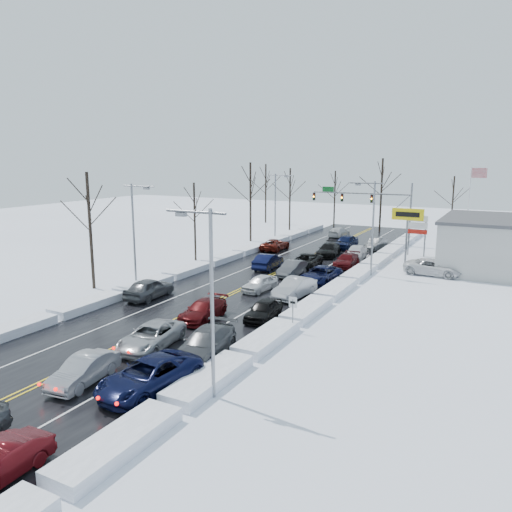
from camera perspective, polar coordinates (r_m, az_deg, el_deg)
The scene contains 44 objects.
ground at distance 43.38m, azimuth -1.48°, elevation -3.73°, with size 160.00×160.00×0.00m, color white.
road_surface at distance 45.08m, azimuth -0.24°, elevation -3.14°, with size 14.00×84.00×0.01m, color black.
snow_bank_left at distance 49.01m, azimuth -8.10°, elevation -2.08°, with size 1.81×72.00×0.62m, color white.
snow_bank_right at distance 42.16m, azimuth 8.94°, elevation -4.31°, with size 1.81×72.00×0.62m, color white.
traffic_signal_mast at distance 66.97m, azimuth 13.02°, elevation 6.08°, with size 13.28×0.39×8.00m.
tires_plus_sign at distance 53.82m, azimuth 16.94°, elevation 4.14°, with size 3.20×0.34×6.00m.
used_vehicles_sign at distance 59.89m, azimuth 17.97°, elevation 3.15°, with size 2.20×0.22×4.65m.
speed_limit_sign at distance 32.52m, azimuth 4.23°, elevation -5.93°, with size 0.55×0.09×2.35m.
flagpole at distance 66.93m, azimuth 23.28°, elevation 5.83°, with size 1.87×1.20×10.00m.
streetlight_se at distance 22.98m, azimuth -5.50°, elevation -3.73°, with size 3.20×0.25×9.00m.
streetlight_ne at distance 48.46m, azimuth 13.02°, elevation 3.98°, with size 3.20×0.25×9.00m.
streetlight_sw at distance 43.87m, azimuth -13.64°, elevation 3.21°, with size 3.20×0.25×9.00m.
streetlight_nw at distance 67.30m, azimuth 2.37°, elevation 6.24°, with size 3.20×0.25×9.00m.
tree_left_b at distance 44.46m, azimuth -18.56°, elevation 5.22°, with size 4.00×4.00×10.00m.
tree_left_c at distance 54.53m, azimuth -7.05°, elevation 5.63°, with size 3.40×3.40×8.50m.
tree_left_d at distance 66.68m, azimuth -0.64°, elevation 7.95°, with size 4.20×4.20×10.50m.
tree_left_e at distance 77.30m, azimuth 3.91°, elevation 7.86°, with size 3.80×3.80×9.50m.
tree_far_a at distance 85.78m, azimuth 1.12°, elevation 8.46°, with size 4.00×4.00×10.00m.
tree_far_b at distance 82.08m, azimuth 9.01°, elevation 7.71°, with size 3.60×3.60×9.00m.
tree_far_c at distance 77.83m, azimuth 14.19°, elevation 8.35°, with size 4.40×4.40×11.00m.
tree_far_d at distance 77.66m, azimuth 21.62°, elevation 6.60°, with size 3.40×3.40×8.50m.
queued_car_1 at distance 27.43m, azimuth -18.98°, elevation -13.57°, with size 1.49×4.27×1.41m, color #94979C.
queued_car_2 at distance 31.06m, azimuth -11.83°, elevation -10.19°, with size 2.37×5.14×1.43m, color #9EA1A5.
queued_car_3 at distance 35.54m, azimuth -6.06°, elevation -7.21°, with size 1.90×4.68×1.36m, color #47090B.
queued_car_4 at distance 42.58m, azimuth 0.42°, elevation -4.01°, with size 1.60×3.97×1.35m, color silver.
queued_car_5 at distance 47.96m, azimuth 4.17°, elevation -2.29°, with size 1.54×4.41×1.45m, color #414346.
queued_car_6 at distance 51.52m, azimuth 5.65°, elevation -1.36°, with size 2.39×5.17×1.44m, color black.
queued_car_7 at distance 57.84m, azimuth 8.27°, elevation -0.02°, with size 2.09×5.13×1.49m, color black.
queued_car_8 at distance 63.03m, azimuth 10.20°, elevation 0.85°, with size 1.98×4.92×1.68m, color black.
queued_car_10 at distance 25.82m, azimuth -12.01°, elevation -14.80°, with size 2.61×5.67×1.57m, color black.
queued_car_11 at distance 29.28m, azimuth -5.80°, elevation -11.35°, with size 2.19×5.40×1.57m, color #45474A.
queued_car_12 at distance 35.35m, azimuth 0.86°, elevation -7.25°, with size 1.68×4.16×1.42m, color black.
queued_car_13 at distance 40.75m, azimuth 4.40°, elevation -4.75°, with size 1.69×4.84×1.59m, color #94979C.
queued_car_14 at distance 45.67m, azimuth 7.37°, elevation -3.05°, with size 2.44×5.29×1.47m, color black.
queued_car_15 at distance 52.75m, azimuth 10.29°, elevation -1.19°, with size 1.86×4.59×1.33m, color #43090B.
queued_car_16 at distance 56.37m, azimuth 11.32°, elevation -0.42°, with size 1.93×4.80×1.64m, color silver.
queued_car_17 at distance 63.08m, azimuth 13.53°, elevation 0.72°, with size 1.53×4.38×1.44m, color #3E4143.
oncoming_car_0 at distance 50.93m, azimuth 1.39°, elevation -1.45°, with size 1.64×4.71×1.55m, color black.
oncoming_car_1 at distance 61.04m, azimuth 2.20°, elevation 0.68°, with size 2.27×4.93×1.37m, color #53120B.
oncoming_car_2 at distance 71.99m, azimuth 9.42°, elevation 2.17°, with size 1.93×4.75×1.38m, color silver.
oncoming_car_3 at distance 41.38m, azimuth -12.07°, elevation -4.72°, with size 1.96×4.86×1.66m, color #46484B.
parked_car_0 at distance 51.07m, azimuth 19.60°, elevation -2.08°, with size 2.56×5.54×1.54m, color silver.
parked_car_1 at distance 52.83m, azimuth 23.12°, elevation -1.91°, with size 2.30×5.66×1.64m, color #45484B.
parked_car_2 at distance 58.90m, azimuth 21.80°, elevation -0.52°, with size 1.90×4.72×1.61m, color black.
Camera 1 is at (20.57, -36.50, 11.26)m, focal length 35.00 mm.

